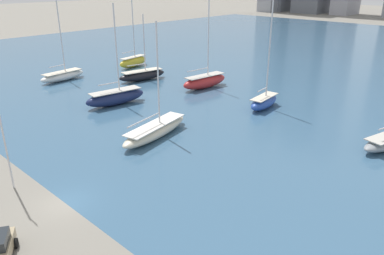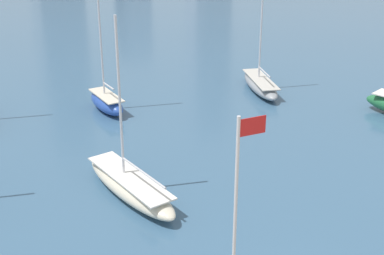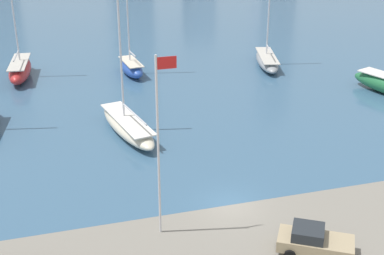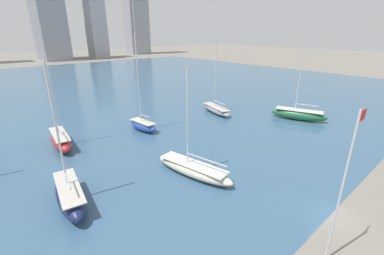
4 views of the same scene
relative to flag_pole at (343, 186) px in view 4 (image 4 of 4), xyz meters
name	(u,v)px [view 4 (image 4 of 4)]	position (x,y,z in m)	size (l,w,h in m)	color
ground_plane	(330,215)	(5.24, 1.75, -6.23)	(500.00, 500.00, 0.00)	gray
harbor_water	(74,91)	(5.24, 71.75, -6.23)	(180.00, 140.00, 0.00)	#385B7A
flag_pole	(343,186)	(0.00, 0.00, 0.00)	(1.24, 0.14, 11.49)	silver
sailboat_blue	(143,125)	(3.75, 31.73, -5.21)	(2.70, 6.41, 15.77)	#284CA8
sailboat_gray	(216,109)	(20.30, 30.49, -5.40)	(4.57, 9.54, 14.48)	gray
sailboat_red	(61,140)	(-8.66, 33.82, -5.10)	(3.18, 8.79, 15.28)	#B72828
sailboat_cream	(193,169)	(0.50, 15.30, -5.41)	(4.45, 10.75, 12.31)	beige
sailboat_green	(299,114)	(29.03, 17.27, -5.16)	(5.93, 10.34, 16.74)	#236B3D
sailboat_navy	(70,194)	(-11.95, 19.06, -5.13)	(3.63, 8.90, 13.37)	#19234C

